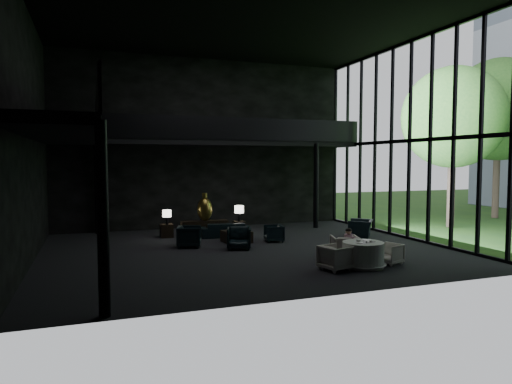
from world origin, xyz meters
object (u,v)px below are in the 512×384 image
object	(u,v)px
dining_chair_west	(335,256)
bronze_urn	(205,209)
console	(205,228)
sofa	(225,227)
table_lamp_left	(167,214)
child	(349,237)
lounge_armchair_west	(189,234)
dining_table	(363,256)
lounge_armchair_south	(239,236)
dining_chair_north	(345,245)
side_table_left	(167,231)
lounge_armchair_east	(274,233)
table_lamp_right	(239,210)
coffee_table	(236,236)
side_table_right	(239,227)
dining_chair_east	(389,254)
window_armchair	(361,225)

from	to	relation	value
dining_chair_west	bronze_urn	bearing A→B (deg)	2.46
console	sofa	xyz separation A→B (m)	(0.74, -0.61, 0.08)
table_lamp_left	child	xyz separation A→B (m)	(4.80, -6.27, -0.25)
lounge_armchair_west	dining_table	xyz separation A→B (m)	(4.30, -4.86, -0.16)
dining_table	dining_chair_west	bearing A→B (deg)	-174.86
lounge_armchair_south	lounge_armchair_west	bearing A→B (deg)	167.43
lounge_armchair_west	dining_chair_north	distance (m)	5.74
table_lamp_left	dining_table	distance (m)	8.63
side_table_left	sofa	distance (m)	2.45
console	side_table_left	world-z (taller)	console
lounge_armchair_east	dining_table	size ratio (longest dim) A/B	0.48
sofa	dining_chair_west	size ratio (longest dim) A/B	2.43
table_lamp_right	lounge_armchair_west	distance (m)	3.77
sofa	coffee_table	world-z (taller)	sofa
side_table_right	dining_table	distance (m)	7.58
lounge_armchair_east	dining_chair_west	world-z (taller)	dining_chair_west
lounge_armchair_south	coffee_table	distance (m)	1.43
console	sofa	bearing A→B (deg)	-39.27
side_table_left	dining_chair_east	distance (m)	9.26
dining_table	window_armchair	bearing A→B (deg)	57.99
side_table_left	dining_chair_east	size ratio (longest dim) A/B	0.87
bronze_urn	coffee_table	xyz separation A→B (m)	(0.81, -1.92, -0.92)
sofa	child	size ratio (longest dim) A/B	3.42
dining_chair_east	lounge_armchair_east	bearing A→B (deg)	-178.03
lounge_armchair_east	dining_table	distance (m)	4.94
console	side_table_left	xyz separation A→B (m)	(-1.60, 0.10, -0.04)
lounge_armchair_west	child	bearing A→B (deg)	-116.91
window_armchair	dining_table	bearing A→B (deg)	5.96
bronze_urn	dining_chair_east	bearing A→B (deg)	-60.02
dining_table	child	size ratio (longest dim) A/B	2.36
table_lamp_left	table_lamp_right	world-z (taller)	table_lamp_right
side_table_right	child	world-z (taller)	child
table_lamp_left	child	distance (m)	7.90
bronze_urn	dining_chair_west	distance (m)	7.62
dining_chair_north	dining_chair_west	xyz separation A→B (m)	(-1.02, -1.17, -0.05)
dining_chair_north	dining_chair_west	size ratio (longest dim) A/B	1.13
dining_chair_east	dining_chair_west	size ratio (longest dim) A/B	0.77
dining_chair_west	dining_table	bearing A→B (deg)	-99.00
window_armchair	side_table_left	bearing A→B (deg)	-70.46
sofa	child	distance (m)	6.23
window_armchair	lounge_armchair_west	bearing A→B (deg)	-52.89
dining_chair_east	window_armchair	bearing A→B (deg)	137.33
lounge_armchair_west	dining_chair_east	distance (m)	7.13
lounge_armchair_south	dining_chair_east	xyz separation A→B (m)	(3.64, -3.85, -0.16)
table_lamp_left	coffee_table	size ratio (longest dim) A/B	0.60
window_armchair	dining_chair_east	bearing A→B (deg)	14.79
lounge_armchair_west	window_armchair	bearing A→B (deg)	-75.36
console	child	world-z (taller)	child
table_lamp_left	lounge_armchair_west	distance (m)	2.41
bronze_urn	side_table_right	size ratio (longest dim) A/B	2.25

